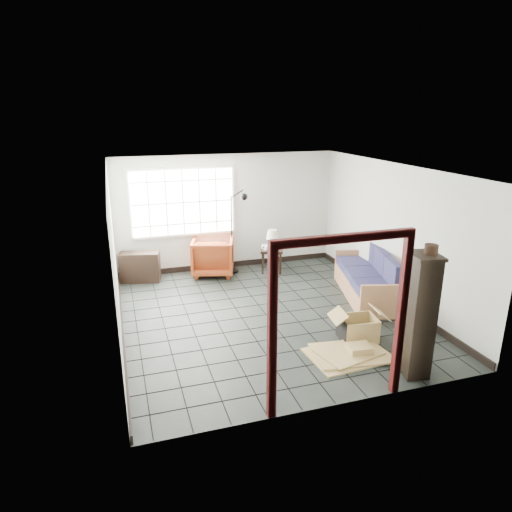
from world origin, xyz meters
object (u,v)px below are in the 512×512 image
object	(u,v)px
tall_shelf	(419,315)
side_table	(272,253)
armchair	(213,254)
futon_sofa	(370,280)

from	to	relation	value
tall_shelf	side_table	bearing A→B (deg)	107.25
armchair	tall_shelf	xyz separation A→B (m)	(1.79, -4.79, 0.43)
side_table	tall_shelf	distance (m)	4.61
armchair	tall_shelf	size ratio (longest dim) A/B	0.52
futon_sofa	tall_shelf	world-z (taller)	tall_shelf
futon_sofa	armchair	distance (m)	3.43
armchair	side_table	bearing A→B (deg)	-173.30
armchair	tall_shelf	world-z (taller)	tall_shelf
futon_sofa	armchair	bearing A→B (deg)	155.54
armchair	tall_shelf	bearing A→B (deg)	127.10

